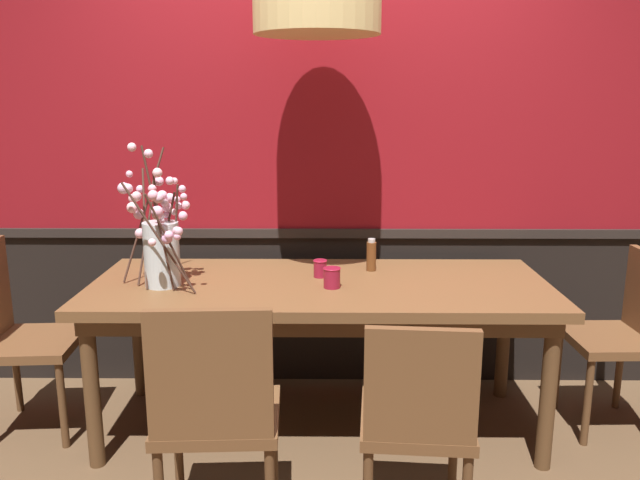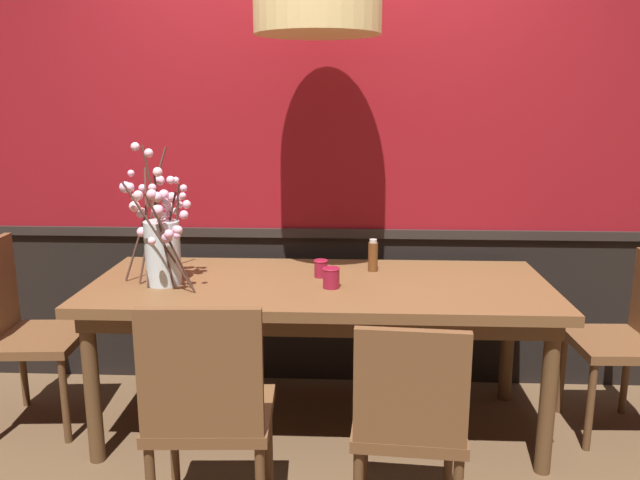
% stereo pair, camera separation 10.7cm
% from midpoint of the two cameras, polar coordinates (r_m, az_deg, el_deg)
% --- Properties ---
extents(ground_plane, '(24.00, 24.00, 0.00)m').
position_cam_midpoint_polar(ground_plane, '(3.33, -0.96, -16.44)').
color(ground_plane, brown).
extents(back_wall, '(5.62, 0.14, 2.73)m').
position_cam_midpoint_polar(back_wall, '(3.52, -0.78, 8.40)').
color(back_wall, black).
rests_on(back_wall, ground).
extents(dining_table, '(2.18, 0.89, 0.76)m').
position_cam_midpoint_polar(dining_table, '(3.05, -1.00, -5.28)').
color(dining_table, brown).
rests_on(dining_table, ground).
extents(chair_head_west_end, '(0.45, 0.47, 0.95)m').
position_cam_midpoint_polar(chair_head_west_end, '(3.44, -26.58, -7.18)').
color(chair_head_west_end, brown).
rests_on(chair_head_west_end, ground).
extents(chair_far_side_left, '(0.45, 0.46, 0.98)m').
position_cam_midpoint_polar(chair_far_side_left, '(3.92, -5.58, -3.28)').
color(chair_far_side_left, brown).
rests_on(chair_far_side_left, ground).
extents(chair_near_side_left, '(0.47, 0.44, 0.95)m').
position_cam_midpoint_polar(chair_near_side_left, '(2.37, -10.70, -14.77)').
color(chair_near_side_left, brown).
rests_on(chair_near_side_left, ground).
extents(chair_near_side_right, '(0.43, 0.46, 0.88)m').
position_cam_midpoint_polar(chair_near_side_right, '(2.37, 7.43, -15.54)').
color(chair_near_side_right, brown).
rests_on(chair_near_side_right, ground).
extents(chair_far_side_right, '(0.47, 0.42, 0.95)m').
position_cam_midpoint_polar(chair_far_side_right, '(3.94, 3.85, -3.37)').
color(chair_far_side_right, brown).
rests_on(chair_far_side_right, ground).
extents(chair_head_east_end, '(0.40, 0.44, 0.89)m').
position_cam_midpoint_polar(chair_head_east_end, '(3.44, 24.92, -7.32)').
color(chair_head_east_end, brown).
rests_on(chair_head_east_end, ground).
extents(vase_with_blossoms, '(0.39, 0.56, 0.66)m').
position_cam_midpoint_polar(vase_with_blossoms, '(3.03, -15.22, -0.39)').
color(vase_with_blossoms, silver).
rests_on(vase_with_blossoms, dining_table).
extents(candle_holder_nearer_center, '(0.08, 0.08, 0.10)m').
position_cam_midpoint_polar(candle_holder_nearer_center, '(2.93, 0.04, -3.42)').
color(candle_holder_nearer_center, maroon).
rests_on(candle_holder_nearer_center, dining_table).
extents(candle_holder_nearer_edge, '(0.07, 0.07, 0.09)m').
position_cam_midpoint_polar(candle_holder_nearer_edge, '(3.10, -1.06, -2.58)').
color(candle_holder_nearer_edge, maroon).
rests_on(candle_holder_nearer_edge, dining_table).
extents(condiment_bottle, '(0.05, 0.05, 0.17)m').
position_cam_midpoint_polar(condiment_bottle, '(3.22, 3.71, -1.40)').
color(condiment_bottle, brown).
rests_on(condiment_bottle, dining_table).
extents(pendant_lamp, '(0.57, 0.57, 0.84)m').
position_cam_midpoint_polar(pendant_lamp, '(3.00, -1.36, 20.83)').
color(pendant_lamp, tan).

